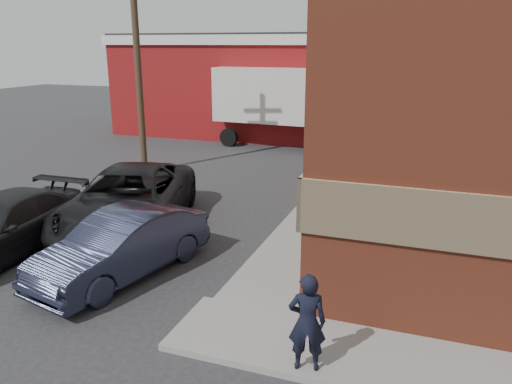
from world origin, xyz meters
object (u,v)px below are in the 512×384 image
Objects in this scene: box_truck at (292,102)px; suv_b at (0,227)px; utility_pole at (137,52)px; man at (307,322)px; warehouse at (265,84)px; sedan at (122,245)px; suv_a at (129,200)px.

suv_b is at bearing -98.28° from box_truck.
utility_pole reaches higher than box_truck.
man is 8.54m from suv_b.
utility_pole is at bearing -97.77° from warehouse.
warehouse is at bearing 127.19° from box_truck.
sedan is at bearing -37.91° from man.
suv_a is 0.77× the size of box_truck.
box_truck reaches higher than suv_a.
box_truck reaches higher than man.
man is at bearing -52.59° from suv_a.
utility_pole reaches higher than suv_b.
sedan is 3.05m from suv_a.
suv_a is at bearing -61.42° from utility_pole.
man is (9.53, -10.55, -3.81)m from utility_pole.
warehouse reaches higher than suv_b.
sedan is at bearing -60.72° from utility_pole.
warehouse is 10.05× the size of man.
sedan is (4.77, -8.50, -4.02)m from utility_pole.
man is at bearing -47.92° from utility_pole.
utility_pole is 1.46× the size of suv_a.
utility_pole is 2.05× the size of sedan.
suv_b is (-0.26, -19.50, -2.09)m from warehouse.
box_truck is (-0.50, 15.46, 1.54)m from sedan.
warehouse is 17.08m from suv_a.
warehouse is 2.02× the size of box_truck.
suv_b is at bearing -81.69° from utility_pole.
utility_pole is 14.72m from man.
utility_pole reaches higher than man.
man is 18.33m from box_truck.
man is at bearing -70.49° from box_truck.
sedan is (-4.76, 2.05, -0.21)m from man.
suv_b is at bearing -28.51° from man.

